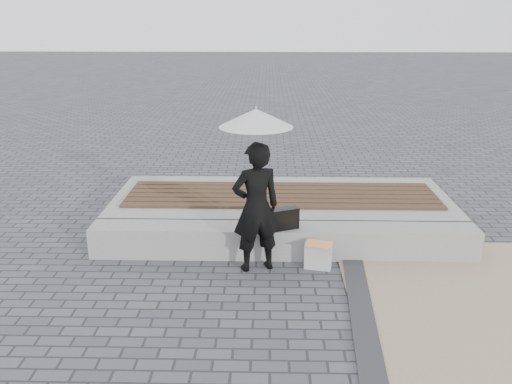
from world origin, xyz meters
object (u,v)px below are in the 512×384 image
(woman, at_px, (256,207))
(canvas_tote, at_px, (318,256))
(seating_ledge, at_px, (283,240))
(handbag, at_px, (283,219))
(parasol, at_px, (256,118))

(woman, height_order, canvas_tote, woman)
(seating_ledge, relative_size, canvas_tote, 14.56)
(handbag, bearing_deg, canvas_tote, -58.39)
(seating_ledge, xyz_separation_m, parasol, (-0.34, -0.42, 1.69))
(seating_ledge, distance_m, parasol, 1.77)
(handbag, distance_m, canvas_tote, 0.64)
(canvas_tote, bearing_deg, seating_ledge, 149.14)
(seating_ledge, distance_m, woman, 0.81)
(seating_ledge, relative_size, woman, 3.11)
(woman, relative_size, parasol, 1.48)
(parasol, distance_m, handbag, 1.43)
(parasol, height_order, canvas_tote, parasol)
(woman, relative_size, handbag, 4.12)
(canvas_tote, bearing_deg, parasol, -166.05)
(parasol, height_order, handbag, parasol)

